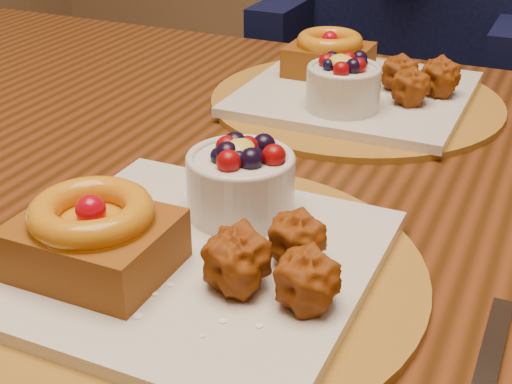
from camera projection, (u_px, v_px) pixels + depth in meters
dining_table at (292, 232)px, 0.80m from camera, size 1.60×0.90×0.76m
place_setting_near at (192, 242)px, 0.57m from camera, size 0.38×0.38×0.09m
place_setting_far at (353, 86)px, 0.92m from camera, size 0.38×0.38×0.09m
chair_far at (481, 135)px, 1.47m from camera, size 0.57×0.57×0.92m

